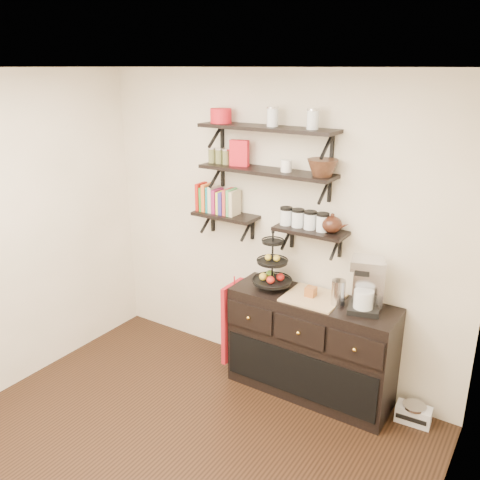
# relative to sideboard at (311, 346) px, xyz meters

# --- Properties ---
(floor) EXTENTS (3.50, 3.50, 0.00)m
(floor) POSITION_rel_sideboard_xyz_m (-0.52, -1.51, -0.45)
(floor) COLOR black
(floor) RESTS_ON ground
(ceiling) EXTENTS (3.50, 3.50, 0.02)m
(ceiling) POSITION_rel_sideboard_xyz_m (-0.52, -1.51, 2.25)
(ceiling) COLOR white
(ceiling) RESTS_ON back_wall
(back_wall) EXTENTS (3.50, 0.02, 2.70)m
(back_wall) POSITION_rel_sideboard_xyz_m (-0.52, 0.24, 0.90)
(back_wall) COLOR white
(back_wall) RESTS_ON ground
(right_wall) EXTENTS (0.02, 3.50, 2.70)m
(right_wall) POSITION_rel_sideboard_xyz_m (1.23, -1.51, 0.90)
(right_wall) COLOR white
(right_wall) RESTS_ON ground
(shelf_top) EXTENTS (1.20, 0.27, 0.23)m
(shelf_top) POSITION_rel_sideboard_xyz_m (-0.52, 0.10, 1.78)
(shelf_top) COLOR black
(shelf_top) RESTS_ON back_wall
(shelf_mid) EXTENTS (1.20, 0.27, 0.23)m
(shelf_mid) POSITION_rel_sideboard_xyz_m (-0.52, 0.10, 1.43)
(shelf_mid) COLOR black
(shelf_mid) RESTS_ON back_wall
(shelf_low_left) EXTENTS (0.60, 0.25, 0.23)m
(shelf_low_left) POSITION_rel_sideboard_xyz_m (-0.94, 0.12, 0.98)
(shelf_low_left) COLOR black
(shelf_low_left) RESTS_ON back_wall
(shelf_low_right) EXTENTS (0.60, 0.25, 0.23)m
(shelf_low_right) POSITION_rel_sideboard_xyz_m (-0.10, 0.12, 0.98)
(shelf_low_right) COLOR black
(shelf_low_right) RESTS_ON back_wall
(cookbooks) EXTENTS (0.40, 0.15, 0.26)m
(cookbooks) POSITION_rel_sideboard_xyz_m (-1.01, 0.12, 1.11)
(cookbooks) COLOR #B21A10
(cookbooks) RESTS_ON shelf_low_left
(glass_canisters) EXTENTS (0.43, 0.10, 0.13)m
(glass_canisters) POSITION_rel_sideboard_xyz_m (-0.17, 0.12, 1.06)
(glass_canisters) COLOR silver
(glass_canisters) RESTS_ON shelf_low_right
(sideboard) EXTENTS (1.40, 0.50, 0.92)m
(sideboard) POSITION_rel_sideboard_xyz_m (0.00, 0.00, 0.00)
(sideboard) COLOR black
(sideboard) RESTS_ON floor
(fruit_stand) EXTENTS (0.34, 0.34, 0.50)m
(fruit_stand) POSITION_rel_sideboard_xyz_m (-0.39, 0.00, 0.62)
(fruit_stand) COLOR black
(fruit_stand) RESTS_ON sideboard
(candle) EXTENTS (0.08, 0.08, 0.08)m
(candle) POSITION_rel_sideboard_xyz_m (-0.02, 0.00, 0.50)
(candle) COLOR #945022
(candle) RESTS_ON sideboard
(coffee_maker) EXTENTS (0.29, 0.29, 0.44)m
(coffee_maker) POSITION_rel_sideboard_xyz_m (0.43, 0.03, 0.66)
(coffee_maker) COLOR black
(coffee_maker) RESTS_ON sideboard
(thermal_carafe) EXTENTS (0.11, 0.11, 0.22)m
(thermal_carafe) POSITION_rel_sideboard_xyz_m (0.22, -0.02, 0.56)
(thermal_carafe) COLOR silver
(thermal_carafe) RESTS_ON sideboard
(apron) EXTENTS (0.04, 0.32, 0.74)m
(apron) POSITION_rel_sideboard_xyz_m (-0.73, -0.10, 0.07)
(apron) COLOR #9D1210
(apron) RESTS_ON sideboard
(radio) EXTENTS (0.28, 0.19, 0.16)m
(radio) POSITION_rel_sideboard_xyz_m (0.88, 0.08, -0.37)
(radio) COLOR silver
(radio) RESTS_ON floor
(recipe_box) EXTENTS (0.17, 0.09, 0.22)m
(recipe_box) POSITION_rel_sideboard_xyz_m (-0.79, 0.10, 1.56)
(recipe_box) COLOR red
(recipe_box) RESTS_ON shelf_mid
(walnut_bowl) EXTENTS (0.24, 0.24, 0.13)m
(walnut_bowl) POSITION_rel_sideboard_xyz_m (-0.02, 0.10, 1.51)
(walnut_bowl) COLOR black
(walnut_bowl) RESTS_ON shelf_mid
(ramekins) EXTENTS (0.09, 0.09, 0.10)m
(ramekins) POSITION_rel_sideboard_xyz_m (-0.34, 0.10, 1.50)
(ramekins) COLOR white
(ramekins) RESTS_ON shelf_mid
(teapot) EXTENTS (0.22, 0.17, 0.16)m
(teapot) POSITION_rel_sideboard_xyz_m (0.08, 0.12, 1.08)
(teapot) COLOR #32170F
(teapot) RESTS_ON shelf_low_right
(red_pot) EXTENTS (0.18, 0.18, 0.12)m
(red_pot) POSITION_rel_sideboard_xyz_m (-0.97, 0.10, 1.86)
(red_pot) COLOR red
(red_pot) RESTS_ON shelf_top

